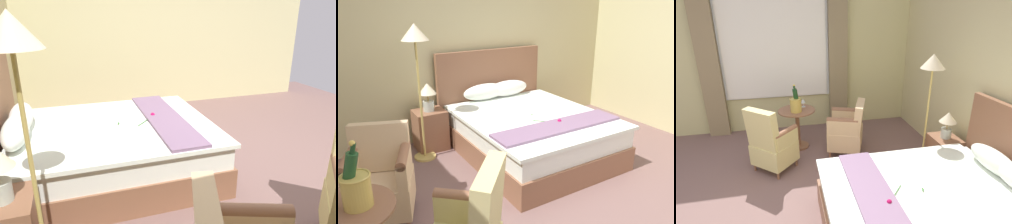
{
  "view_description": "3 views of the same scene",
  "coord_description": "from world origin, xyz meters",
  "views": [
    {
      "loc": [
        -2.5,
        1.82,
        1.72
      ],
      "look_at": [
        -0.57,
        1.19,
        1.03
      ],
      "focal_mm": 32.0,
      "sensor_mm": 36.0,
      "label": 1
    },
    {
      "loc": [
        -1.91,
        -1.8,
        1.99
      ],
      "look_at": [
        -0.36,
        0.73,
        0.97
      ],
      "focal_mm": 35.0,
      "sensor_mm": 36.0,
      "label": 2
    },
    {
      "loc": [
        2.38,
        0.17,
        2.24
      ],
      "look_at": [
        -1.04,
        0.93,
        0.91
      ],
      "focal_mm": 28.0,
      "sensor_mm": 36.0,
      "label": 3
    }
  ],
  "objects": [
    {
      "name": "floor_lamp_brass",
      "position": [
        -0.79,
        2.1,
        1.44
      ],
      "size": [
        0.33,
        0.33,
        1.73
      ],
      "color": "tan",
      "rests_on": "ground"
    },
    {
      "name": "ground_plane",
      "position": [
        0.0,
        0.0,
        0.0
      ],
      "size": [
        7.05,
        7.05,
        0.0
      ],
      "primitive_type": "plane",
      "color": "#755753"
    },
    {
      "name": "bed",
      "position": [
        0.46,
        1.56,
        0.33
      ],
      "size": [
        1.73,
        2.15,
        1.28
      ],
      "color": "brown",
      "rests_on": "ground"
    },
    {
      "name": "wall_far_side",
      "position": [
        2.83,
        0.0,
        1.58
      ],
      "size": [
        0.12,
        5.41,
        3.15
      ],
      "color": "#C8C28B",
      "rests_on": "ground"
    }
  ]
}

